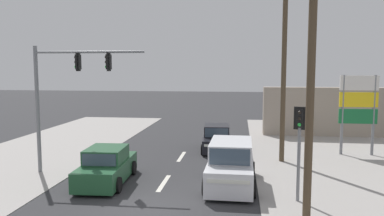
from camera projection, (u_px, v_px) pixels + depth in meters
name	position (u px, v px, depth m)	size (l,w,h in m)	color
ground_plane	(147.00, 209.00, 13.26)	(140.00, 140.00, 0.00)	#303033
lane_dash_mid	(164.00, 183.00, 16.22)	(0.20, 2.40, 0.01)	silver
lane_dash_far	(182.00, 156.00, 21.15)	(0.20, 2.40, 0.01)	silver
utility_pole_foreground_right	(308.00, 39.00, 11.65)	(3.78, 0.28, 10.97)	#4C3D2B
utility_pole_midground_right	(284.00, 55.00, 19.44)	(1.80, 0.26, 10.80)	#4C3D2B
traffic_signal_mast	(63.00, 86.00, 17.38)	(5.29, 0.44, 6.00)	slate
pedestal_signal_right_kerb	(299.00, 138.00, 13.71)	(0.43, 0.31, 3.56)	slate
shopping_plaza_sign	(358.00, 103.00, 21.24)	(2.10, 0.16, 4.60)	slate
shopfront_wall_far	(346.00, 112.00, 27.47)	(12.00, 1.00, 3.60)	#A39384
suv_oncoming_mid	(231.00, 165.00, 15.82)	(2.12, 4.57, 1.90)	silver
hatchback_oncoming_near	(217.00, 139.00, 22.71)	(1.92, 3.71, 1.53)	black
sedan_crossing_left	(107.00, 167.00, 16.24)	(2.05, 4.31, 1.56)	#235633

